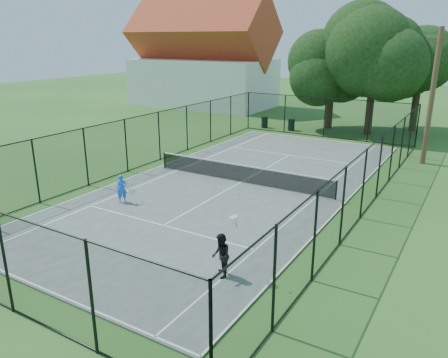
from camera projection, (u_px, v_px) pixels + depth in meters
The scene contains 13 objects.
ground at pixel (241, 183), 22.64m from camera, with size 120.00×120.00×0.00m, color #2D581E.
tennis_court at pixel (241, 183), 22.64m from camera, with size 11.00×24.00×0.06m, color #4C5A54.
tennis_net at pixel (241, 173), 22.47m from camera, with size 10.08×0.08×0.95m.
fence at pixel (241, 155), 22.18m from camera, with size 13.10×26.10×3.00m.
tree_near_left at pixel (333, 67), 35.13m from camera, with size 6.16×6.16×8.03m.
tree_near_mid at pixel (375, 59), 32.43m from camera, with size 7.07×7.07×9.25m.
tree_near_right at pixel (421, 64), 33.86m from camera, with size 5.99×5.99×8.27m.
building at pixel (202, 60), 47.40m from camera, with size 15.30×8.15×11.87m.
trash_bin_left at pixel (265, 122), 36.65m from camera, with size 0.58×0.58×0.93m.
trash_bin_right at pixel (291, 125), 35.50m from camera, with size 0.58×0.58×0.96m.
utility_pole at pixel (432, 97), 25.07m from camera, with size 1.40×0.30×7.82m.
player_blue at pixel (122, 189), 19.69m from camera, with size 0.85×0.56×1.29m.
player_black at pixel (221, 256), 13.48m from camera, with size 0.84×0.93×2.62m.
Camera 1 is at (10.32, -18.86, 7.18)m, focal length 35.00 mm.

